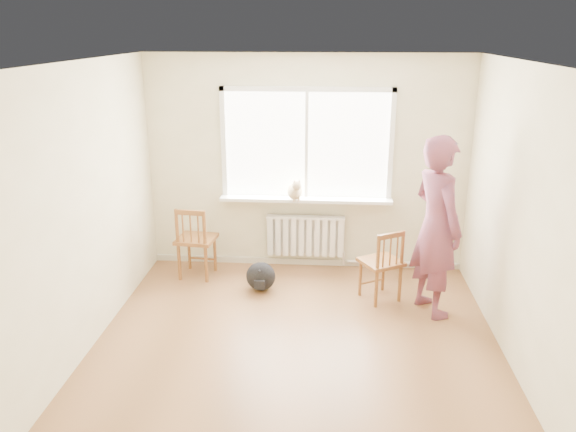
% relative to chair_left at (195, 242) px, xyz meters
% --- Properties ---
extents(floor, '(4.50, 4.50, 0.00)m').
position_rel_chair_left_xyz_m(floor, '(1.34, -1.75, -0.46)').
color(floor, '#8F5F3A').
rests_on(floor, ground).
extents(ceiling, '(4.50, 4.50, 0.00)m').
position_rel_chair_left_xyz_m(ceiling, '(1.34, -1.75, 2.24)').
color(ceiling, white).
rests_on(ceiling, back_wall).
extents(back_wall, '(4.00, 0.01, 2.70)m').
position_rel_chair_left_xyz_m(back_wall, '(1.34, 0.50, 0.89)').
color(back_wall, beige).
rests_on(back_wall, ground).
extents(window, '(2.12, 0.05, 1.42)m').
position_rel_chair_left_xyz_m(window, '(1.34, 0.48, 1.20)').
color(window, white).
rests_on(window, back_wall).
extents(windowsill, '(2.15, 0.22, 0.04)m').
position_rel_chair_left_xyz_m(windowsill, '(1.34, 0.39, 0.47)').
color(windowsill, white).
rests_on(windowsill, back_wall).
extents(radiator, '(1.00, 0.12, 0.55)m').
position_rel_chair_left_xyz_m(radiator, '(1.34, 0.41, -0.03)').
color(radiator, white).
rests_on(radiator, back_wall).
extents(heating_pipe, '(1.40, 0.04, 0.04)m').
position_rel_chair_left_xyz_m(heating_pipe, '(2.59, 0.44, -0.38)').
color(heating_pipe, silver).
rests_on(heating_pipe, back_wall).
extents(baseboard, '(4.00, 0.03, 0.08)m').
position_rel_chair_left_xyz_m(baseboard, '(1.34, 0.49, -0.42)').
color(baseboard, beige).
rests_on(baseboard, ground).
extents(chair_left, '(0.50, 0.48, 0.92)m').
position_rel_chair_left_xyz_m(chair_left, '(0.00, 0.00, 0.00)').
color(chair_left, '#93592A').
rests_on(chair_left, floor).
extents(chair_right, '(0.57, 0.56, 0.86)m').
position_rel_chair_left_xyz_m(chair_right, '(2.26, -0.46, -0.03)').
color(chair_right, '#93592A').
rests_on(chair_right, floor).
extents(person, '(0.73, 0.85, 1.96)m').
position_rel_chair_left_xyz_m(person, '(2.77, -0.67, 0.52)').
color(person, '#CD4456').
rests_on(person, floor).
extents(cat, '(0.25, 0.43, 0.29)m').
position_rel_chair_left_xyz_m(cat, '(1.21, 0.31, 0.60)').
color(cat, beige).
rests_on(cat, windowsill).
extents(backpack, '(0.37, 0.28, 0.35)m').
position_rel_chair_left_xyz_m(backpack, '(0.85, -0.31, -0.29)').
color(backpack, black).
rests_on(backpack, floor).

